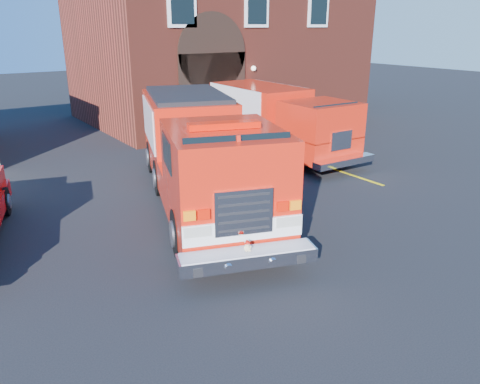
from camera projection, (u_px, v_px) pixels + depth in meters
ground at (215, 224)px, 12.95m from camera, size 100.00×100.00×0.00m
parking_stripe_near at (351, 175)px, 17.20m from camera, size 0.12×3.00×0.01m
parking_stripe_mid at (297, 157)px, 19.53m from camera, size 0.12×3.00×0.01m
parking_stripe_far at (254, 143)px, 21.85m from camera, size 0.12×3.00×0.01m
fire_station at (219, 42)px, 27.16m from camera, size 15.20×10.20×8.45m
fire_engine at (201, 152)px, 14.02m from camera, size 5.97×10.40×3.10m
secondary_truck at (275, 118)px, 20.00m from camera, size 2.90×8.39×2.69m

